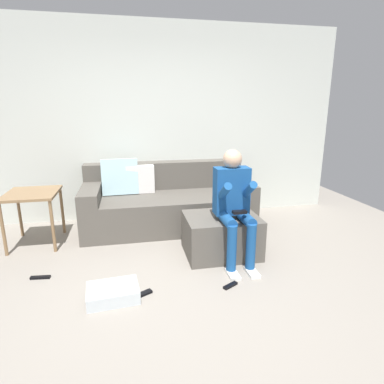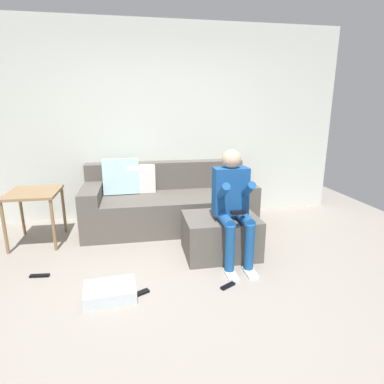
{
  "view_description": "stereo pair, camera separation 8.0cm",
  "coord_description": "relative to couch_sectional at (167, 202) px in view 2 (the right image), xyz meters",
  "views": [
    {
      "loc": [
        -0.47,
        -2.34,
        1.59
      ],
      "look_at": [
        0.27,
        1.28,
        0.6
      ],
      "focal_mm": 29.75,
      "sensor_mm": 36.0,
      "label": 1
    },
    {
      "loc": [
        -0.39,
        -2.35,
        1.59
      ],
      "look_at": [
        0.27,
        1.28,
        0.6
      ],
      "focal_mm": 29.75,
      "sensor_mm": 36.0,
      "label": 2
    }
  ],
  "objects": [
    {
      "name": "wall_back",
      "position": [
        -0.01,
        0.48,
        1.03
      ],
      "size": [
        5.25,
        0.1,
        2.71
      ],
      "primitive_type": "cube",
      "color": "silver",
      "rests_on": "ground_plane"
    },
    {
      "name": "person_seated",
      "position": [
        0.56,
        -1.19,
        0.34
      ],
      "size": [
        0.36,
        0.62,
        1.17
      ],
      "color": "#194C8C",
      "rests_on": "ground_plane"
    },
    {
      "name": "ground_plane",
      "position": [
        -0.01,
        -1.82,
        -0.32
      ],
      "size": [
        6.83,
        6.83,
        0.0
      ],
      "primitive_type": "plane",
      "color": "gray"
    },
    {
      "name": "remote_near_ottoman",
      "position": [
        0.38,
        -1.7,
        -0.31
      ],
      "size": [
        0.16,
        0.11,
        0.02
      ],
      "primitive_type": "cube",
      "rotation": [
        0.0,
        0.0,
        0.52
      ],
      "color": "black",
      "rests_on": "ground_plane"
    },
    {
      "name": "side_table",
      "position": [
        -1.6,
        -0.32,
        0.22
      ],
      "size": [
        0.57,
        0.63,
        0.63
      ],
      "color": "olive",
      "rests_on": "ground_plane"
    },
    {
      "name": "couch_sectional",
      "position": [
        0.0,
        0.0,
        0.0
      ],
      "size": [
        2.22,
        0.99,
        0.93
      ],
      "color": "#59544C",
      "rests_on": "ground_plane"
    },
    {
      "name": "remote_under_side_table",
      "position": [
        -1.36,
        -1.2,
        -0.31
      ],
      "size": [
        0.19,
        0.06,
        0.02
      ],
      "primitive_type": "cube",
      "rotation": [
        0.0,
        0.0,
        -0.1
      ],
      "color": "black",
      "rests_on": "ground_plane"
    },
    {
      "name": "remote_by_storage_bin",
      "position": [
        -0.42,
        -1.68,
        -0.31
      ],
      "size": [
        0.18,
        0.13,
        0.02
      ],
      "primitive_type": "cube",
      "rotation": [
        0.0,
        0.0,
        0.48
      ],
      "color": "black",
      "rests_on": "ground_plane"
    },
    {
      "name": "ottoman",
      "position": [
        0.48,
        -1.03,
        -0.1
      ],
      "size": [
        0.79,
        0.61,
        0.44
      ],
      "primitive_type": "cube",
      "color": "#59544C",
      "rests_on": "ground_plane"
    },
    {
      "name": "storage_bin",
      "position": [
        -0.67,
        -1.68,
        -0.27
      ],
      "size": [
        0.46,
        0.35,
        0.11
      ],
      "primitive_type": "cube",
      "rotation": [
        0.0,
        0.0,
        0.09
      ],
      "color": "silver",
      "rests_on": "ground_plane"
    }
  ]
}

